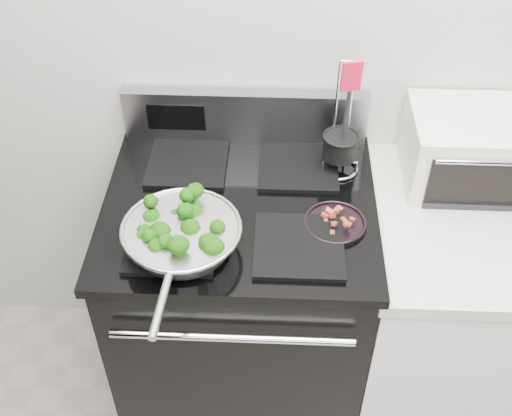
# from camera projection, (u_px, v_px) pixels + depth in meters

# --- Properties ---
(back_wall) EXTENTS (4.00, 0.02, 2.70)m
(back_wall) POSITION_uv_depth(u_px,v_px,m) (350.00, 22.00, 1.81)
(back_wall) COLOR beige
(back_wall) RESTS_ON ground
(gas_range) EXTENTS (0.79, 0.69, 1.13)m
(gas_range) POSITION_uv_depth(u_px,v_px,m) (242.00, 304.00, 2.16)
(gas_range) COLOR black
(gas_range) RESTS_ON floor
(counter) EXTENTS (0.62, 0.68, 0.92)m
(counter) POSITION_uv_depth(u_px,v_px,m) (445.00, 317.00, 2.16)
(counter) COLOR white
(counter) RESTS_ON floor
(skillet) EXTENTS (0.32, 0.51, 0.07)m
(skillet) POSITION_uv_depth(u_px,v_px,m) (182.00, 236.00, 1.68)
(skillet) COLOR silver
(skillet) RESTS_ON gas_range
(broccoli_pile) EXTENTS (0.25, 0.25, 0.09)m
(broccoli_pile) POSITION_uv_depth(u_px,v_px,m) (181.00, 230.00, 1.67)
(broccoli_pile) COLOR black
(broccoli_pile) RESTS_ON skillet
(bacon_plate) EXTENTS (0.17, 0.17, 0.04)m
(bacon_plate) POSITION_uv_depth(u_px,v_px,m) (335.00, 220.00, 1.77)
(bacon_plate) COLOR black
(bacon_plate) RESTS_ON gas_range
(utensil_holder) EXTENTS (0.12, 0.12, 0.38)m
(utensil_holder) POSITION_uv_depth(u_px,v_px,m) (340.00, 152.00, 1.92)
(utensil_holder) COLOR silver
(utensil_holder) RESTS_ON gas_range
(toaster_oven) EXTENTS (0.39, 0.30, 0.22)m
(toaster_oven) POSITION_uv_depth(u_px,v_px,m) (473.00, 149.00, 1.90)
(toaster_oven) COLOR silver
(toaster_oven) RESTS_ON counter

